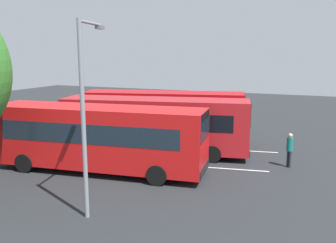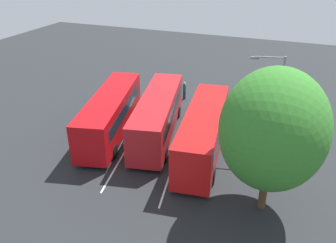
{
  "view_description": "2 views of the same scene",
  "coord_description": "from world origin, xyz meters",
  "px_view_note": "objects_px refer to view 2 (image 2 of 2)",
  "views": [
    {
      "loc": [
        9.47,
        -18.74,
        5.83
      ],
      "look_at": [
        1.46,
        0.27,
        1.97
      ],
      "focal_mm": 39.11,
      "sensor_mm": 36.0,
      "label": 1
    },
    {
      "loc": [
        -21.48,
        -9.24,
        13.49
      ],
      "look_at": [
        0.45,
        -0.76,
        1.46
      ],
      "focal_mm": 36.88,
      "sensor_mm": 36.0,
      "label": 2
    }
  ],
  "objects_px": {
    "bus_far_left": "(203,131)",
    "depot_tree": "(273,129)",
    "street_lamp": "(276,97)",
    "pedestrian": "(184,89)",
    "bus_center_right": "(111,113)",
    "bus_center_left": "(158,114)"
  },
  "relations": [
    {
      "from": "street_lamp",
      "to": "depot_tree",
      "type": "xyz_separation_m",
      "value": [
        -6.98,
        -0.42,
        1.06
      ]
    },
    {
      "from": "bus_far_left",
      "to": "depot_tree",
      "type": "relative_size",
      "value": 1.32
    },
    {
      "from": "bus_far_left",
      "to": "street_lamp",
      "type": "height_order",
      "value": "street_lamp"
    },
    {
      "from": "bus_far_left",
      "to": "depot_tree",
      "type": "xyz_separation_m",
      "value": [
        -4.49,
        -4.83,
        3.31
      ]
    },
    {
      "from": "street_lamp",
      "to": "depot_tree",
      "type": "relative_size",
      "value": 0.84
    },
    {
      "from": "street_lamp",
      "to": "bus_center_left",
      "type": "bearing_deg",
      "value": -4.88
    },
    {
      "from": "pedestrian",
      "to": "bus_center_right",
      "type": "bearing_deg",
      "value": -64.91
    },
    {
      "from": "depot_tree",
      "to": "pedestrian",
      "type": "bearing_deg",
      "value": 34.82
    },
    {
      "from": "bus_center_right",
      "to": "depot_tree",
      "type": "height_order",
      "value": "depot_tree"
    },
    {
      "from": "bus_center_right",
      "to": "bus_center_left",
      "type": "bearing_deg",
      "value": -87.11
    },
    {
      "from": "bus_far_left",
      "to": "depot_tree",
      "type": "bearing_deg",
      "value": -140.29
    },
    {
      "from": "depot_tree",
      "to": "bus_far_left",
      "type": "bearing_deg",
      "value": 47.08
    },
    {
      "from": "bus_center_left",
      "to": "pedestrian",
      "type": "relative_size",
      "value": 6.14
    },
    {
      "from": "bus_center_right",
      "to": "street_lamp",
      "type": "relative_size",
      "value": 1.58
    },
    {
      "from": "bus_center_left",
      "to": "bus_far_left",
      "type": "bearing_deg",
      "value": -119.54
    },
    {
      "from": "bus_far_left",
      "to": "depot_tree",
      "type": "height_order",
      "value": "depot_tree"
    },
    {
      "from": "bus_far_left",
      "to": "pedestrian",
      "type": "bearing_deg",
      "value": 19.21
    },
    {
      "from": "depot_tree",
      "to": "street_lamp",
      "type": "bearing_deg",
      "value": 3.46
    },
    {
      "from": "bus_center_left",
      "to": "pedestrian",
      "type": "bearing_deg",
      "value": -9.4
    },
    {
      "from": "pedestrian",
      "to": "depot_tree",
      "type": "xyz_separation_m",
      "value": [
        -13.22,
        -9.19,
        4.03
      ]
    },
    {
      "from": "bus_far_left",
      "to": "bus_center_left",
      "type": "bearing_deg",
      "value": 65.07
    },
    {
      "from": "pedestrian",
      "to": "street_lamp",
      "type": "relative_size",
      "value": 0.26
    }
  ]
}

